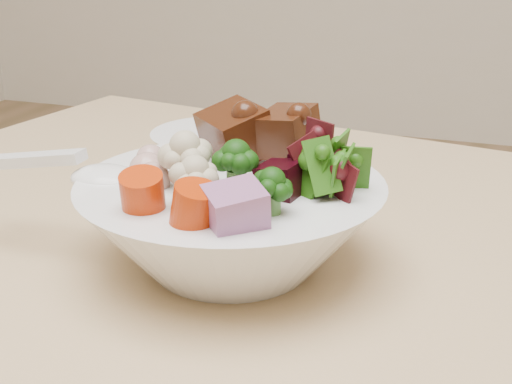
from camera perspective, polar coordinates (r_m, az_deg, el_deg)
food_bowl at (r=0.57m, az=-1.76°, el=-2.04°), size 0.25×0.25×0.13m
soup_spoon at (r=0.60m, az=-13.64°, el=1.46°), size 0.16×0.05×0.03m
side_bowl at (r=0.79m, az=-3.28°, el=3.13°), size 0.14×0.14×0.05m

